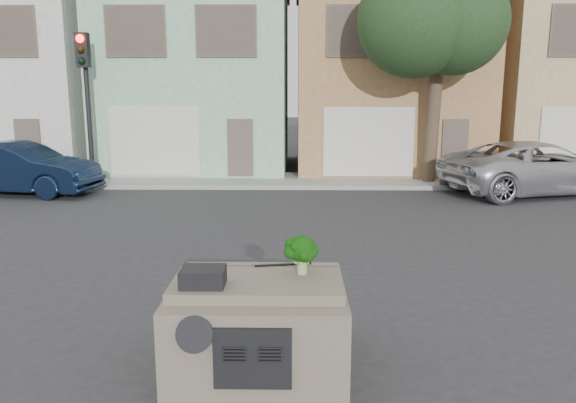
{
  "coord_description": "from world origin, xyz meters",
  "views": [
    {
      "loc": [
        0.44,
        -9.19,
        3.22
      ],
      "look_at": [
        0.29,
        0.5,
        1.3
      ],
      "focal_mm": 35.0,
      "sensor_mm": 36.0,
      "label": 1
    }
  ],
  "objects_px": {
    "navy_sedan": "(21,194)",
    "silver_pickup": "(535,194)",
    "broccoli": "(302,254)",
    "traffic_signal": "(87,111)"
  },
  "relations": [
    {
      "from": "navy_sedan",
      "to": "silver_pickup",
      "type": "xyz_separation_m",
      "value": [
        16.29,
        0.33,
        0.0
      ]
    },
    {
      "from": "navy_sedan",
      "to": "traffic_signal",
      "type": "bearing_deg",
      "value": -43.46
    },
    {
      "from": "silver_pickup",
      "to": "traffic_signal",
      "type": "distance_m",
      "value": 14.77
    },
    {
      "from": "silver_pickup",
      "to": "broccoli",
      "type": "xyz_separation_m",
      "value": [
        -7.5,
        -11.34,
        1.35
      ]
    },
    {
      "from": "traffic_signal",
      "to": "broccoli",
      "type": "xyz_separation_m",
      "value": [
        7.01,
        -12.42,
        -1.2
      ]
    },
    {
      "from": "traffic_signal",
      "to": "broccoli",
      "type": "distance_m",
      "value": 14.31
    },
    {
      "from": "navy_sedan",
      "to": "silver_pickup",
      "type": "distance_m",
      "value": 16.3
    },
    {
      "from": "broccoli",
      "to": "silver_pickup",
      "type": "bearing_deg",
      "value": 56.49
    },
    {
      "from": "navy_sedan",
      "to": "broccoli",
      "type": "relative_size",
      "value": 10.6
    },
    {
      "from": "navy_sedan",
      "to": "broccoli",
      "type": "bearing_deg",
      "value": -133.37
    }
  ]
}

